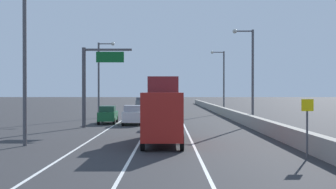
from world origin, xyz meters
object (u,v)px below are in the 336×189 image
speed_advisory_sign (307,124)px  lamp_post_left_mid (101,74)px  lamp_post_left_near (29,56)px  car_gray_2 (140,102)px  overhead_sign_gantry (92,77)px  car_yellow_4 (167,108)px  box_truck (163,112)px  car_black_3 (164,118)px  car_green_0 (108,115)px  car_white_1 (133,115)px  lamp_post_right_second (250,70)px  lamp_post_right_third (222,77)px

speed_advisory_sign → lamp_post_left_mid: size_ratio=0.31×
lamp_post_left_near → lamp_post_left_mid: (0.11, 24.60, 0.00)m
car_gray_2 → overhead_sign_gantry: bearing=-91.3°
overhead_sign_gantry → speed_advisory_sign: overhead_sign_gantry is taller
lamp_post_left_near → car_gray_2: lamp_post_left_near is taller
car_yellow_4 → box_truck: 30.35m
car_black_3 → car_green_0: bearing=138.7°
speed_advisory_sign → car_white_1: 22.56m
lamp_post_right_second → car_green_0: bearing=171.8°
lamp_post_left_near → car_gray_2: 60.14m
lamp_post_right_third → speed_advisory_sign: bearing=-92.0°
lamp_post_left_near → car_green_0: 17.38m
speed_advisory_sign → car_yellow_4: 37.18m
lamp_post_right_second → car_black_3: size_ratio=2.18×
lamp_post_left_near → box_truck: size_ratio=1.18×
overhead_sign_gantry → lamp_post_right_third: (15.48, 22.90, 0.83)m
lamp_post_right_second → box_truck: 15.94m
overhead_sign_gantry → lamp_post_right_second: (15.37, 2.39, 0.83)m
car_yellow_4 → car_gray_2: bearing=101.8°
lamp_post_left_mid → car_green_0: lamp_post_left_mid is taller
lamp_post_right_second → lamp_post_right_third: size_ratio=1.00×
car_green_0 → car_gray_2: bearing=89.7°
car_green_0 → car_gray_2: (0.23, 43.31, 0.11)m
lamp_post_right_second → lamp_post_left_near: same height
overhead_sign_gantry → car_green_0: 5.94m
lamp_post_left_near → box_truck: bearing=10.4°
car_yellow_4 → box_truck: (-0.10, -30.33, 1.09)m
lamp_post_right_second → lamp_post_right_third: (0.11, 20.50, 0.00)m
car_white_1 → box_truck: bearing=-76.8°
lamp_post_right_second → car_white_1: bearing=176.0°
lamp_post_right_third → car_yellow_4: size_ratio=2.10×
lamp_post_right_third → lamp_post_left_mid: bearing=-148.3°
lamp_post_left_near → car_green_0: (2.28, 16.60, -4.63)m
lamp_post_right_third → car_green_0: (-14.67, -18.41, -4.63)m
lamp_post_left_near → overhead_sign_gantry: bearing=83.1°
car_green_0 → car_gray_2: 43.32m
car_black_3 → lamp_post_left_near: bearing=-125.9°
lamp_post_right_third → box_truck: lamp_post_right_third is taller
car_black_3 → box_truck: 9.89m
car_green_0 → car_black_3: size_ratio=0.94×
lamp_post_right_second → box_truck: size_ratio=1.18×
car_yellow_4 → lamp_post_right_second: bearing=-64.0°
lamp_post_left_near → box_truck: (8.29, 1.52, -3.54)m
overhead_sign_gantry → car_green_0: (0.81, 4.49, -3.80)m
lamp_post_left_near → lamp_post_left_mid: bearing=89.7°
car_green_0 → lamp_post_left_near: bearing=-97.8°
car_gray_2 → speed_advisory_sign: bearing=-78.5°
car_white_1 → car_black_3: car_white_1 is taller
lamp_post_right_second → car_black_3: (-8.60, -3.14, -4.59)m
lamp_post_left_near → car_yellow_4: 33.26m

